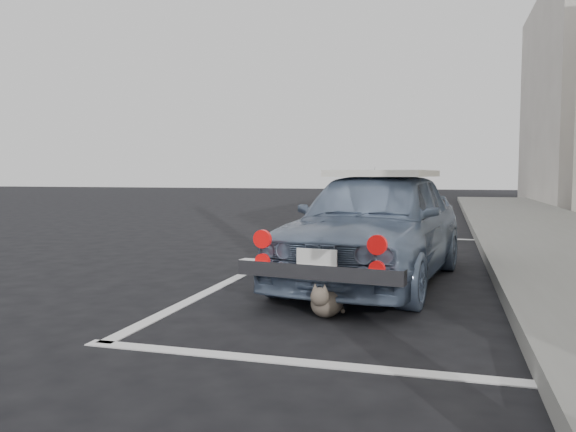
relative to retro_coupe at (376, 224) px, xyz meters
name	(u,v)px	position (x,y,z in m)	size (l,w,h in m)	color
ground	(253,334)	(-0.59, -2.26, -0.62)	(80.00, 80.00, 0.00)	black
pline_rear	(304,363)	(-0.09, -2.76, -0.61)	(3.00, 0.12, 0.01)	silver
pline_front	(399,237)	(-0.09, 4.24, -0.61)	(3.00, 0.12, 0.01)	silver
pline_side	(264,264)	(-1.49, 0.74, -0.61)	(0.12, 7.00, 0.01)	silver
retro_coupe	(376,224)	(0.00, 0.00, 0.00)	(1.91, 3.75, 1.22)	slate
cat	(327,300)	(-0.19, -1.65, -0.48)	(0.30, 0.55, 0.30)	#796C5C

